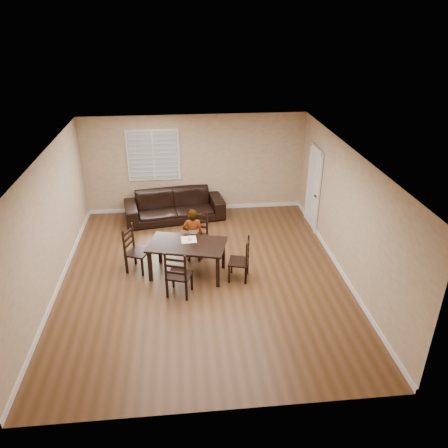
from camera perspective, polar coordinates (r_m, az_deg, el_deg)
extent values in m
plane|color=brown|center=(9.45, -2.72, -6.85)|extent=(7.00, 7.00, 0.00)
cube|color=#D2AF8E|center=(12.03, -3.83, 7.81)|extent=(6.00, 0.04, 2.70)
cube|color=#D2AF8E|center=(5.84, -0.96, -14.60)|extent=(6.00, 0.04, 2.70)
cube|color=#D2AF8E|center=(9.17, -21.97, -0.33)|extent=(0.04, 7.00, 2.70)
cube|color=#D2AF8E|center=(9.39, 15.69, 1.31)|extent=(0.04, 7.00, 2.70)
cube|color=white|center=(8.28, -3.12, 8.95)|extent=(6.00, 7.00, 0.04)
cube|color=white|center=(11.91, -9.22, 8.85)|extent=(1.40, 0.08, 1.40)
cube|color=white|center=(11.41, 11.61, 4.52)|extent=(0.06, 0.94, 2.05)
cylinder|color=#332114|center=(11.17, 11.86, 3.58)|extent=(0.06, 0.06, 0.02)
cube|color=white|center=(12.49, -3.65, 2.13)|extent=(6.00, 0.03, 0.10)
cube|color=white|center=(9.78, -20.60, -7.14)|extent=(0.03, 7.00, 0.10)
cube|color=white|center=(9.99, 14.71, -5.45)|extent=(0.03, 7.00, 0.10)
cube|color=black|center=(9.18, -4.86, -2.70)|extent=(1.77, 1.27, 0.04)
cube|color=black|center=(9.25, -9.65, -5.47)|extent=(0.09, 0.09, 0.70)
cube|color=black|center=(8.94, -0.80, -6.29)|extent=(0.09, 0.09, 0.70)
cube|color=black|center=(9.85, -8.37, -3.24)|extent=(0.09, 0.09, 0.70)
cube|color=black|center=(9.56, -0.07, -3.92)|extent=(0.09, 0.09, 0.70)
cube|color=black|center=(10.09, -3.65, -1.67)|extent=(0.59, 0.58, 0.04)
cube|color=black|center=(10.21, -3.27, -0.83)|extent=(0.44, 0.22, 1.02)
cube|color=black|center=(10.12, -5.04, -3.12)|extent=(0.05, 0.05, 0.42)
cube|color=black|center=(9.99, -2.92, -3.47)|extent=(0.05, 0.05, 0.42)
cube|color=black|center=(10.41, -4.27, -2.17)|extent=(0.05, 0.05, 0.42)
cube|color=black|center=(10.29, -2.21, -2.50)|extent=(0.05, 0.05, 0.42)
cube|color=black|center=(8.73, -5.88, -6.65)|extent=(0.57, 0.55, 0.04)
cube|color=black|center=(8.54, -6.30, -6.94)|extent=(0.45, 0.18, 1.02)
cube|color=black|center=(8.95, -4.23, -7.42)|extent=(0.05, 0.05, 0.42)
cube|color=black|center=(9.06, -6.66, -7.08)|extent=(0.05, 0.05, 0.42)
cube|color=black|center=(8.66, -4.92, -8.74)|extent=(0.05, 0.05, 0.42)
cube|color=black|center=(8.77, -7.43, -8.37)|extent=(0.05, 0.05, 0.42)
cube|color=black|center=(9.62, -11.19, -3.65)|extent=(0.58, 0.59, 0.04)
cube|color=black|center=(9.67, -12.26, -3.10)|extent=(0.21, 0.44, 1.03)
cube|color=black|center=(9.51, -10.61, -5.61)|extent=(0.05, 0.05, 0.42)
cube|color=black|center=(9.81, -9.57, -4.43)|extent=(0.05, 0.05, 0.42)
cube|color=black|center=(9.67, -12.59, -5.23)|extent=(0.05, 0.05, 0.42)
cube|color=black|center=(9.96, -11.50, -4.08)|extent=(0.05, 0.05, 0.42)
cube|color=black|center=(9.17, 1.92, -4.93)|extent=(0.50, 0.52, 0.04)
cube|color=black|center=(9.12, 3.06, -4.66)|extent=(0.15, 0.43, 0.96)
cube|color=black|center=(9.46, 1.00, -5.38)|extent=(0.05, 0.05, 0.39)
cube|color=black|center=(9.15, 0.68, -6.60)|extent=(0.05, 0.05, 0.39)
cube|color=black|center=(9.43, 3.09, -5.54)|extent=(0.05, 0.05, 0.39)
cube|color=black|center=(9.11, 2.84, -6.77)|extent=(0.05, 0.05, 0.39)
imported|color=gray|center=(9.72, -4.07, -1.50)|extent=(0.48, 0.33, 1.28)
cube|color=beige|center=(9.33, -4.62, -2.04)|extent=(0.34, 0.34, 0.00)
torus|color=#C79247|center=(9.31, -4.50, -1.95)|extent=(0.11, 0.11, 0.03)
torus|color=silver|center=(9.31, -4.51, -1.89)|extent=(0.09, 0.09, 0.02)
imported|color=black|center=(11.86, -6.48, 2.39)|extent=(2.75, 1.42, 0.77)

